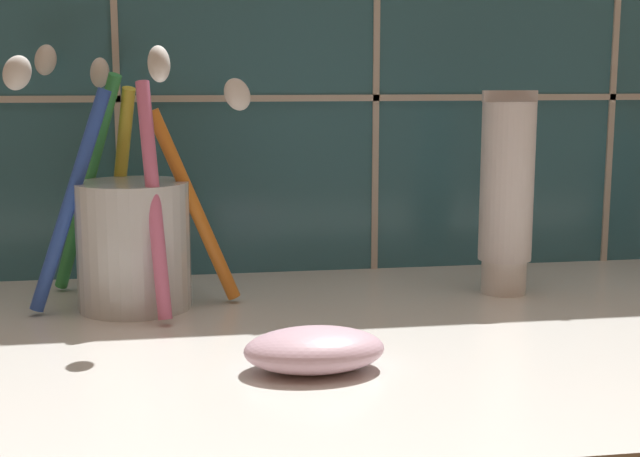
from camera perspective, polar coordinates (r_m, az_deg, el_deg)
The scene contains 5 objects.
sink_counter at distance 55.21cm, azimuth 5.57°, elevation -7.62°, with size 79.41×37.25×2.00cm, color silver.
tile_wall_backsplash at distance 71.17cm, azimuth 1.90°, elevation 12.38°, with size 89.41×1.72×41.39cm.
toothbrush_cup at distance 60.75cm, azimuth -11.97°, elevation -0.27°, with size 16.20×14.52×17.87cm.
toothpaste_tube at distance 64.47cm, azimuth 11.85°, elevation 2.16°, with size 3.96×3.77×14.44cm.
soap_bar at distance 47.51cm, azimuth -0.37°, elevation -7.76°, with size 7.51×4.93×2.30cm, color #DBB2C6.
Camera 1 is at (-13.60, -50.91, 17.46)cm, focal length 50.00 mm.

